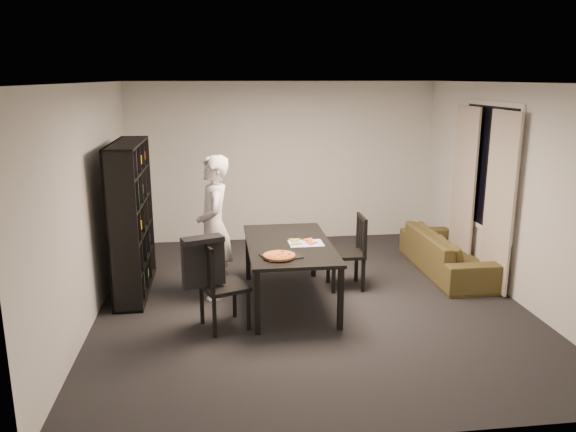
{
  "coord_description": "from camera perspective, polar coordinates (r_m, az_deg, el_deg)",
  "views": [
    {
      "loc": [
        -1.08,
        -6.35,
        2.66
      ],
      "look_at": [
        -0.26,
        0.09,
        1.05
      ],
      "focal_mm": 35.0,
      "sensor_mm": 36.0,
      "label": 1
    }
  ],
  "objects": [
    {
      "name": "draped_jacket",
      "position": [
        5.95,
        -8.61,
        -4.41
      ],
      "size": [
        0.47,
        0.33,
        0.54
      ],
      "rotation": [
        0.0,
        0.0,
        1.94
      ],
      "color": "black",
      "rests_on": "chair_left"
    },
    {
      "name": "dining_table",
      "position": [
        6.69,
        0.11,
        -3.3
      ],
      "size": [
        0.99,
        1.79,
        0.74
      ],
      "color": "black",
      "rests_on": "room"
    },
    {
      "name": "chair_left",
      "position": [
        6.07,
        -7.33,
        -6.47
      ],
      "size": [
        0.58,
        0.58,
        0.98
      ],
      "rotation": [
        0.0,
        0.0,
        1.94
      ],
      "color": "black",
      "rests_on": "room"
    },
    {
      "name": "pepperoni_pizza",
      "position": [
        6.12,
        -0.9,
        -4.04
      ],
      "size": [
        0.35,
        0.35,
        0.03
      ],
      "rotation": [
        0.0,
        0.0,
        -0.21
      ],
      "color": "#A4612F",
      "rests_on": "dining_table"
    },
    {
      "name": "window_frame",
      "position": [
        7.9,
        19.68,
        4.67
      ],
      "size": [
        0.03,
        1.52,
        1.72
      ],
      "primitive_type": "cube",
      "color": "white",
      "rests_on": "room"
    },
    {
      "name": "curtain_left",
      "position": [
        7.47,
        20.68,
        1.35
      ],
      "size": [
        0.03,
        0.7,
        2.25
      ],
      "primitive_type": "cube",
      "color": "#B8AB9D",
      "rests_on": "room"
    },
    {
      "name": "sofa",
      "position": [
        8.14,
        15.94,
        -3.59
      ],
      "size": [
        0.76,
        1.94,
        0.57
      ],
      "primitive_type": "imported",
      "rotation": [
        0.0,
        0.0,
        1.57
      ],
      "color": "#41401A",
      "rests_on": "room"
    },
    {
      "name": "person",
      "position": [
        6.89,
        -7.52,
        -1.17
      ],
      "size": [
        0.45,
        0.66,
        1.76
      ],
      "primitive_type": "imported",
      "rotation": [
        0.0,
        0.0,
        -1.52
      ],
      "color": "white",
      "rests_on": "room"
    },
    {
      "name": "pizza_slices",
      "position": [
        6.68,
        1.45,
        -2.6
      ],
      "size": [
        0.41,
        0.35,
        0.01
      ],
      "primitive_type": null,
      "rotation": [
        0.0,
        0.0,
        -0.13
      ],
      "color": "gold",
      "rests_on": "dining_table"
    },
    {
      "name": "chair_right",
      "position": [
        7.25,
        6.61,
        -3.13
      ],
      "size": [
        0.45,
        0.45,
        0.95
      ],
      "rotation": [
        0.0,
        0.0,
        -1.59
      ],
      "color": "black",
      "rests_on": "room"
    },
    {
      "name": "window_pane",
      "position": [
        7.9,
        19.71,
        4.67
      ],
      "size": [
        0.02,
        1.4,
        1.6
      ],
      "primitive_type": "cube",
      "color": "black",
      "rests_on": "room"
    },
    {
      "name": "curtain_right",
      "position": [
        8.38,
        17.41,
        2.91
      ],
      "size": [
        0.03,
        0.7,
        2.25
      ],
      "primitive_type": "cube",
      "color": "#B8AB9D",
      "rests_on": "room"
    },
    {
      "name": "kitchen_towel",
      "position": [
        6.64,
        1.84,
        -2.81
      ],
      "size": [
        0.4,
        0.3,
        0.01
      ],
      "primitive_type": "cube",
      "rotation": [
        0.0,
        0.0,
        0.01
      ],
      "color": "white",
      "rests_on": "dining_table"
    },
    {
      "name": "room",
      "position": [
        6.59,
        2.31,
        2.0
      ],
      "size": [
        5.01,
        5.51,
        2.61
      ],
      "color": "black",
      "rests_on": "ground"
    },
    {
      "name": "baking_tray",
      "position": [
        6.18,
        -0.71,
        -4.08
      ],
      "size": [
        0.48,
        0.43,
        0.01
      ],
      "primitive_type": "cube",
      "rotation": [
        0.0,
        0.0,
        0.32
      ],
      "color": "black",
      "rests_on": "dining_table"
    },
    {
      "name": "bookshelf",
      "position": [
        7.24,
        -15.61,
        -0.25
      ],
      "size": [
        0.35,
        1.5,
        1.9
      ],
      "primitive_type": "cube",
      "color": "black",
      "rests_on": "room"
    }
  ]
}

